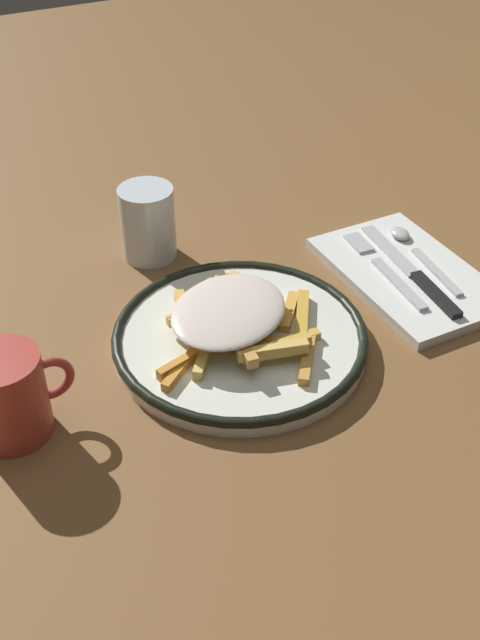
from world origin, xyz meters
name	(u,v)px	position (x,y,z in m)	size (l,w,h in m)	color
ground_plane	(240,346)	(0.00, 0.00, 0.00)	(2.60, 2.60, 0.00)	brown
plate	(240,338)	(0.00, 0.00, 0.01)	(0.28, 0.28, 0.02)	white
fries_heap	(233,317)	(0.00, 0.01, 0.04)	(0.21, 0.21, 0.04)	gold
napkin	(408,275)	(0.24, 0.02, 0.01)	(0.15, 0.24, 0.01)	silver
fork	(385,269)	(0.22, 0.03, 0.02)	(0.03, 0.18, 0.00)	silver
knife	(417,276)	(0.24, 0.00, 0.02)	(0.04, 0.21, 0.01)	black
spoon	(413,247)	(0.27, 0.06, 0.02)	(0.03, 0.15, 0.01)	silver
water_glass	(148,223)	(-0.02, 0.22, 0.05)	(0.07, 0.07, 0.09)	silver
coffee_mug	(8,395)	(-0.25, -0.01, 0.05)	(0.10, 0.08, 0.09)	#B23C33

